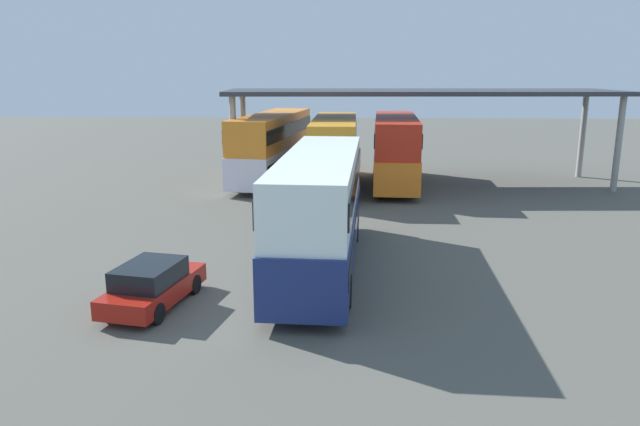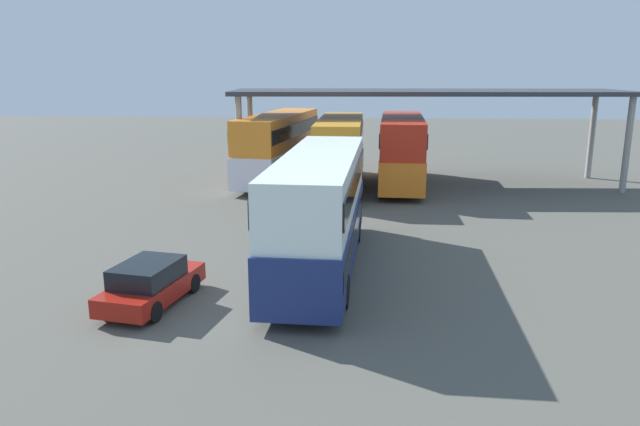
% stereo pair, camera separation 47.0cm
% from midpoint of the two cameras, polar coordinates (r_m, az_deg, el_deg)
% --- Properties ---
extents(ground_plane, '(140.00, 140.00, 0.00)m').
position_cam_midpoint_polar(ground_plane, '(17.50, -2.87, -9.44)').
color(ground_plane, '#55544C').
extents(double_decker_main, '(2.97, 11.30, 4.05)m').
position_cam_midpoint_polar(double_decker_main, '(20.55, 0.66, 0.62)').
color(double_decker_main, navy).
rests_on(double_decker_main, ground_plane).
extents(parked_hatchback, '(2.33, 4.06, 1.35)m').
position_cam_midpoint_polar(parked_hatchback, '(18.40, -15.17, -6.51)').
color(parked_hatchback, '#9F1A11').
rests_on(parked_hatchback, ground_plane).
extents(double_decker_near_canopy, '(4.10, 11.74, 4.13)m').
position_cam_midpoint_polar(double_decker_near_canopy, '(37.51, -3.58, 6.60)').
color(double_decker_near_canopy, white).
rests_on(double_decker_near_canopy, ground_plane).
extents(double_decker_mid_row, '(2.64, 10.24, 4.10)m').
position_cam_midpoint_polar(double_decker_mid_row, '(34.49, 2.35, 5.96)').
color(double_decker_mid_row, white).
rests_on(double_decker_mid_row, ground_plane).
extents(double_decker_far_right, '(2.97, 10.23, 4.10)m').
position_cam_midpoint_polar(double_decker_far_right, '(35.79, 8.18, 6.12)').
color(double_decker_far_right, orange).
rests_on(double_decker_far_right, ground_plane).
extents(depot_canopy, '(23.19, 7.08, 5.63)m').
position_cam_midpoint_polar(depot_canopy, '(36.33, 10.65, 10.94)').
color(depot_canopy, '#33353A').
rests_on(depot_canopy, ground_plane).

